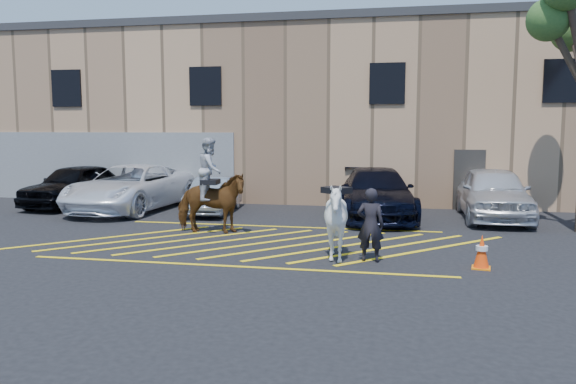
% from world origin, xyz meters
% --- Properties ---
extents(ground, '(90.00, 90.00, 0.00)m').
position_xyz_m(ground, '(0.00, 0.00, 0.00)').
color(ground, black).
rests_on(ground, ground).
extents(car_black_suv, '(2.48, 4.93, 1.61)m').
position_xyz_m(car_black_suv, '(-8.65, 5.12, 0.81)').
color(car_black_suv, black).
rests_on(car_black_suv, ground).
extents(car_white_pickup, '(3.18, 6.15, 1.66)m').
position_xyz_m(car_white_pickup, '(-6.03, 4.49, 0.83)').
color(car_white_pickup, white).
rests_on(car_white_pickup, ground).
extents(car_silver_sedan, '(1.66, 3.90, 1.25)m').
position_xyz_m(car_silver_sedan, '(-2.90, 4.52, 0.63)').
color(car_silver_sedan, '#9298A0').
rests_on(car_silver_sedan, ground).
extents(car_blue_suv, '(3.00, 5.85, 1.63)m').
position_xyz_m(car_blue_suv, '(2.76, 4.57, 0.81)').
color(car_blue_suv, black).
rests_on(car_blue_suv, ground).
extents(car_white_suv, '(2.07, 5.08, 1.72)m').
position_xyz_m(car_white_suv, '(6.54, 4.98, 0.86)').
color(car_white_suv, silver).
rests_on(car_white_suv, ground).
extents(handler, '(0.62, 0.43, 1.66)m').
position_xyz_m(handler, '(2.88, -1.75, 0.83)').
color(handler, black).
rests_on(handler, ground).
extents(warehouse, '(32.42, 10.20, 7.30)m').
position_xyz_m(warehouse, '(-0.01, 11.99, 3.65)').
color(warehouse, tan).
rests_on(warehouse, ground).
extents(hatching_zone, '(12.60, 5.12, 0.01)m').
position_xyz_m(hatching_zone, '(-0.00, -0.30, 0.01)').
color(hatching_zone, yellow).
rests_on(hatching_zone, ground).
extents(mounted_bay, '(2.11, 1.07, 2.71)m').
position_xyz_m(mounted_bay, '(-1.73, 0.80, 1.09)').
color(mounted_bay, brown).
rests_on(mounted_bay, ground).
extents(saddled_white, '(2.13, 2.17, 1.79)m').
position_xyz_m(saddled_white, '(2.12, -1.75, 0.90)').
color(saddled_white, silver).
rests_on(saddled_white, ground).
extents(traffic_cone, '(0.43, 0.43, 0.73)m').
position_xyz_m(traffic_cone, '(5.25, -1.94, 0.37)').
color(traffic_cone, orange).
rests_on(traffic_cone, ground).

